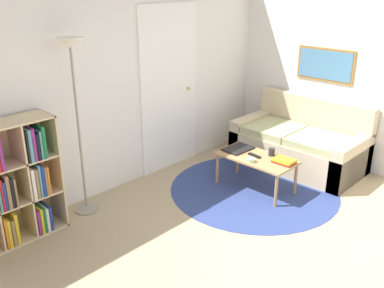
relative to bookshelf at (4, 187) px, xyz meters
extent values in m
plane|color=tan|center=(1.60, -2.45, -0.57)|extent=(14.00, 14.00, 0.00)
cube|color=silver|center=(1.60, 0.22, 0.73)|extent=(7.57, 0.05, 2.60)
cube|color=white|center=(2.26, 0.18, 0.47)|extent=(0.94, 0.02, 2.08)
sphere|color=tan|center=(2.59, 0.16, 0.43)|extent=(0.04, 0.04, 0.04)
cube|color=silver|center=(3.91, -1.13, 0.73)|extent=(0.05, 5.64, 2.60)
cube|color=olive|center=(3.88, -1.08, 0.73)|extent=(0.02, 0.79, 0.43)
cube|color=teal|center=(3.87, -1.08, 0.73)|extent=(0.01, 0.73, 0.37)
cylinder|color=navy|center=(2.46, -1.05, -0.57)|extent=(1.99, 1.99, 0.01)
cube|color=beige|center=(0.50, 0.00, 0.01)|extent=(0.02, 0.34, 1.17)
cube|color=beige|center=(0.02, 0.00, -0.56)|extent=(0.98, 0.34, 0.02)
cube|color=beige|center=(0.18, 0.00, 0.01)|extent=(0.02, 0.32, 1.14)
cube|color=beige|center=(0.02, 0.00, -0.18)|extent=(0.94, 0.32, 0.02)
cube|color=beige|center=(0.02, 0.00, 0.20)|extent=(0.94, 0.32, 0.02)
cube|color=orange|center=(-0.11, -0.05, -0.40)|extent=(0.02, 0.23, 0.30)
cube|color=gold|center=(-0.08, -0.05, -0.41)|extent=(0.03, 0.22, 0.28)
cube|color=olive|center=(-0.04, -0.03, -0.42)|extent=(0.03, 0.26, 0.27)
cube|color=gold|center=(-0.01, -0.07, -0.39)|extent=(0.03, 0.19, 0.32)
cube|color=#7F287A|center=(0.21, -0.06, -0.43)|extent=(0.02, 0.21, 0.26)
cube|color=gold|center=(0.24, -0.06, -0.42)|extent=(0.03, 0.20, 0.27)
cube|color=#196B38|center=(0.27, -0.05, -0.42)|extent=(0.02, 0.22, 0.27)
cube|color=silver|center=(0.30, -0.04, -0.43)|extent=(0.03, 0.25, 0.25)
cube|color=navy|center=(0.33, -0.05, -0.42)|extent=(0.03, 0.23, 0.26)
cube|color=navy|center=(-0.06, -0.04, -0.03)|extent=(0.02, 0.24, 0.28)
cube|color=olive|center=(-0.03, -0.05, 0.00)|extent=(0.03, 0.23, 0.33)
cube|color=black|center=(0.01, -0.04, -0.02)|extent=(0.03, 0.25, 0.29)
cube|color=olive|center=(0.04, -0.03, -0.03)|extent=(0.02, 0.26, 0.28)
cube|color=silver|center=(0.21, -0.03, -0.01)|extent=(0.03, 0.27, 0.31)
cube|color=olive|center=(0.25, -0.04, -0.02)|extent=(0.03, 0.25, 0.30)
cube|color=teal|center=(0.28, -0.04, 0.00)|extent=(0.02, 0.25, 0.33)
cube|color=navy|center=(0.31, -0.06, -0.01)|extent=(0.03, 0.21, 0.31)
cube|color=olive|center=(0.34, -0.04, -0.02)|extent=(0.02, 0.25, 0.29)
cube|color=orange|center=(0.36, -0.06, -0.02)|extent=(0.02, 0.20, 0.29)
cube|color=black|center=(0.20, -0.03, 0.36)|extent=(0.02, 0.26, 0.30)
cube|color=teal|center=(0.23, -0.07, 0.37)|extent=(0.03, 0.19, 0.31)
cube|color=#7F287A|center=(0.27, -0.05, 0.37)|extent=(0.03, 0.23, 0.32)
cube|color=black|center=(0.30, -0.05, 0.34)|extent=(0.03, 0.23, 0.25)
cube|color=teal|center=(0.33, -0.06, 0.35)|extent=(0.02, 0.21, 0.27)
cube|color=#196B38|center=(0.37, -0.04, 0.37)|extent=(0.03, 0.24, 0.31)
cylinder|color=gray|center=(0.81, -0.02, -0.56)|extent=(0.26, 0.26, 0.01)
cylinder|color=gray|center=(0.81, -0.02, 0.35)|extent=(0.02, 0.02, 1.74)
cone|color=white|center=(0.81, -0.02, 1.22)|extent=(0.28, 0.28, 0.10)
cube|color=#CCB793|center=(3.42, -1.05, -0.37)|extent=(0.90, 1.63, 0.41)
cube|color=#CCB793|center=(3.79, -1.05, -0.14)|extent=(0.16, 1.63, 0.87)
cube|color=#CCB793|center=(3.42, -1.79, -0.30)|extent=(0.90, 0.16, 0.55)
cube|color=#CCB793|center=(3.42, -0.32, -0.30)|extent=(0.90, 0.16, 0.55)
cube|color=#B5B881|center=(3.34, -1.38, -0.11)|extent=(0.70, 0.64, 0.10)
cube|color=#B5B881|center=(3.34, -0.73, -0.11)|extent=(0.70, 0.64, 0.10)
cube|color=#AD7F51|center=(2.49, -1.05, -0.17)|extent=(0.48, 0.92, 0.02)
cylinder|color=#AD7F51|center=(2.29, -1.47, -0.38)|extent=(0.04, 0.04, 0.39)
cylinder|color=#AD7F51|center=(2.29, -0.63, -0.38)|extent=(0.04, 0.04, 0.39)
cylinder|color=#AD7F51|center=(2.69, -1.47, -0.38)|extent=(0.04, 0.04, 0.39)
cylinder|color=#AD7F51|center=(2.69, -0.63, -0.38)|extent=(0.04, 0.04, 0.39)
cube|color=black|center=(2.52, -0.75, -0.15)|extent=(0.36, 0.27, 0.02)
cylinder|color=#9ED193|center=(2.33, -1.08, -0.14)|extent=(0.10, 0.10, 0.04)
cube|color=#B21E23|center=(2.56, -1.37, -0.15)|extent=(0.17, 0.23, 0.02)
cube|color=gold|center=(2.55, -1.37, -0.13)|extent=(0.17, 0.23, 0.03)
cylinder|color=#28282D|center=(2.64, -1.15, -0.12)|extent=(0.07, 0.07, 0.09)
cube|color=black|center=(2.48, -1.02, -0.15)|extent=(0.06, 0.18, 0.02)
camera|label=1|loc=(-1.34, -3.67, 1.79)|focal=40.00mm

